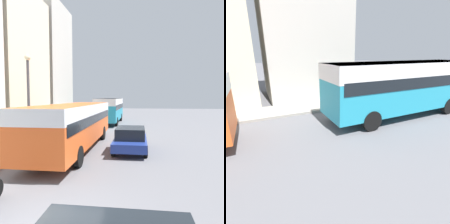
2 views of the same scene
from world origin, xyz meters
TOP-DOWN VIEW (x-y plane):
  - building_midblock at (-8.95, 11.95)m, footprint 5.50×6.46m
  - building_far_terrace at (-9.23, 19.01)m, footprint 6.06×6.27m
  - bus_lead at (-1.84, 8.56)m, footprint 2.65×10.95m
  - bus_following at (-1.55, 22.58)m, footprint 2.54×9.14m
  - car_crossing at (1.61, 8.46)m, footprint 1.96×3.86m
  - pedestrian_near_curb at (-4.48, 22.30)m, footprint 0.34×0.34m
  - lamp_post at (-4.35, 7.69)m, footprint 0.36×0.36m

SIDE VIEW (x-z plane):
  - car_crossing at x=1.61m, z-range 0.03..1.47m
  - pedestrian_near_curb at x=-4.48m, z-range 0.19..2.05m
  - bus_lead at x=-1.84m, z-range 0.44..3.24m
  - bus_following at x=-1.55m, z-range 0.46..3.53m
  - lamp_post at x=-4.35m, z-range 0.70..6.27m
  - building_midblock at x=-8.95m, z-range 0.00..11.53m
  - building_far_terrace at x=-9.23m, z-range 0.00..13.27m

